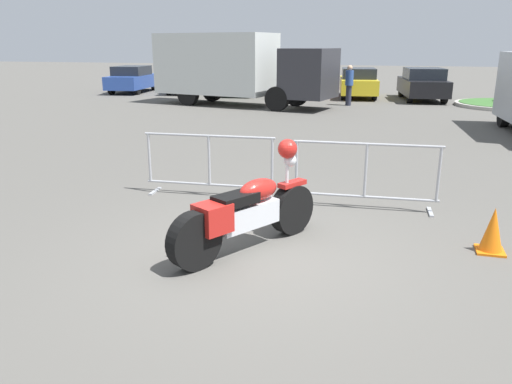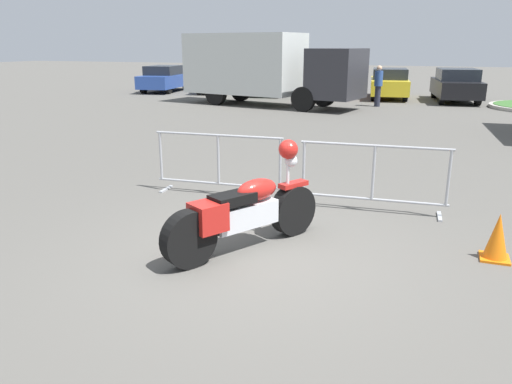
{
  "view_description": "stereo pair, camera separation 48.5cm",
  "coord_description": "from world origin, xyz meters",
  "px_view_note": "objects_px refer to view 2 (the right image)",
  "views": [
    {
      "loc": [
        1.49,
        -5.53,
        2.53
      ],
      "look_at": [
        -0.25,
        0.56,
        0.65
      ],
      "focal_mm": 35.0,
      "sensor_mm": 36.0,
      "label": 1
    },
    {
      "loc": [
        1.95,
        -5.38,
        2.53
      ],
      "look_at": [
        -0.25,
        0.56,
        0.65
      ],
      "focal_mm": 35.0,
      "sensor_mm": 36.0,
      "label": 2
    }
  ],
  "objects_px": {
    "crowd_barrier_far": "(373,177)",
    "box_truck": "(262,66)",
    "parked_car_white": "(219,79)",
    "parked_car_black": "(456,85)",
    "parked_car_yellow": "(389,83)",
    "pedestrian": "(378,84)",
    "parked_car_green": "(271,79)",
    "traffic_cone": "(497,237)",
    "motorcycle": "(245,211)",
    "crowd_barrier_near": "(218,164)",
    "parked_car_blue": "(165,78)",
    "parked_car_maroon": "(328,81)"
  },
  "relations": [
    {
      "from": "crowd_barrier_far",
      "to": "parked_car_black",
      "type": "distance_m",
      "value": 17.35
    },
    {
      "from": "parked_car_green",
      "to": "traffic_cone",
      "type": "relative_size",
      "value": 7.87
    },
    {
      "from": "parked_car_maroon",
      "to": "traffic_cone",
      "type": "height_order",
      "value": "parked_car_maroon"
    },
    {
      "from": "parked_car_white",
      "to": "parked_car_black",
      "type": "xyz_separation_m",
      "value": [
        12.06,
        -0.48,
        0.03
      ]
    },
    {
      "from": "motorcycle",
      "to": "parked_car_yellow",
      "type": "relative_size",
      "value": 0.49
    },
    {
      "from": "parked_car_green",
      "to": "traffic_cone",
      "type": "bearing_deg",
      "value": -161.61
    },
    {
      "from": "parked_car_green",
      "to": "parked_car_yellow",
      "type": "relative_size",
      "value": 1.06
    },
    {
      "from": "parked_car_white",
      "to": "box_truck",
      "type": "bearing_deg",
      "value": -146.88
    },
    {
      "from": "crowd_barrier_near",
      "to": "box_truck",
      "type": "xyz_separation_m",
      "value": [
        -3.79,
        12.86,
        1.08
      ]
    },
    {
      "from": "motorcycle",
      "to": "box_truck",
      "type": "bearing_deg",
      "value": 49.07
    },
    {
      "from": "box_truck",
      "to": "parked_car_green",
      "type": "distance_m",
      "value": 5.03
    },
    {
      "from": "crowd_barrier_near",
      "to": "parked_car_white",
      "type": "distance_m",
      "value": 19.5
    },
    {
      "from": "parked_car_green",
      "to": "parked_car_white",
      "type": "bearing_deg",
      "value": 80.3
    },
    {
      "from": "parked_car_green",
      "to": "traffic_cone",
      "type": "distance_m",
      "value": 21.16
    },
    {
      "from": "traffic_cone",
      "to": "crowd_barrier_near",
      "type": "bearing_deg",
      "value": 162.8
    },
    {
      "from": "crowd_barrier_near",
      "to": "parked_car_maroon",
      "type": "bearing_deg",
      "value": 96.42
    },
    {
      "from": "crowd_barrier_far",
      "to": "parked_car_green",
      "type": "distance_m",
      "value": 19.25
    },
    {
      "from": "crowd_barrier_far",
      "to": "parked_car_maroon",
      "type": "bearing_deg",
      "value": 104.59
    },
    {
      "from": "motorcycle",
      "to": "parked_car_green",
      "type": "bearing_deg",
      "value": 47.99
    },
    {
      "from": "crowd_barrier_far",
      "to": "traffic_cone",
      "type": "bearing_deg",
      "value": -38.46
    },
    {
      "from": "crowd_barrier_far",
      "to": "parked_car_blue",
      "type": "height_order",
      "value": "parked_car_blue"
    },
    {
      "from": "parked_car_maroon",
      "to": "pedestrian",
      "type": "xyz_separation_m",
      "value": [
        2.93,
        -3.61,
        0.15
      ]
    },
    {
      "from": "parked_car_green",
      "to": "parked_car_black",
      "type": "distance_m",
      "value": 9.06
    },
    {
      "from": "crowd_barrier_far",
      "to": "parked_car_green",
      "type": "relative_size",
      "value": 0.49
    },
    {
      "from": "crowd_barrier_far",
      "to": "parked_car_white",
      "type": "height_order",
      "value": "parked_car_white"
    },
    {
      "from": "crowd_barrier_far",
      "to": "parked_car_blue",
      "type": "relative_size",
      "value": 0.53
    },
    {
      "from": "parked_car_white",
      "to": "pedestrian",
      "type": "xyz_separation_m",
      "value": [
        8.96,
        -3.64,
        0.2
      ]
    },
    {
      "from": "motorcycle",
      "to": "parked_car_white",
      "type": "relative_size",
      "value": 0.49
    },
    {
      "from": "box_truck",
      "to": "parked_car_white",
      "type": "distance_m",
      "value": 6.55
    },
    {
      "from": "motorcycle",
      "to": "traffic_cone",
      "type": "height_order",
      "value": "motorcycle"
    },
    {
      "from": "parked_car_green",
      "to": "parked_car_black",
      "type": "height_order",
      "value": "parked_car_green"
    },
    {
      "from": "parked_car_white",
      "to": "parked_car_yellow",
      "type": "height_order",
      "value": "parked_car_white"
    },
    {
      "from": "parked_car_maroon",
      "to": "parked_car_black",
      "type": "distance_m",
      "value": 6.05
    },
    {
      "from": "crowd_barrier_far",
      "to": "parked_car_maroon",
      "type": "distance_m",
      "value": 18.34
    },
    {
      "from": "crowd_barrier_far",
      "to": "pedestrian",
      "type": "relative_size",
      "value": 1.35
    },
    {
      "from": "motorcycle",
      "to": "pedestrian",
      "type": "height_order",
      "value": "pedestrian"
    },
    {
      "from": "parked_car_black",
      "to": "traffic_cone",
      "type": "relative_size",
      "value": 7.73
    },
    {
      "from": "parked_car_yellow",
      "to": "pedestrian",
      "type": "bearing_deg",
      "value": 170.93
    },
    {
      "from": "parked_car_green",
      "to": "pedestrian",
      "type": "xyz_separation_m",
      "value": [
        5.95,
        -3.54,
        0.16
      ]
    },
    {
      "from": "crowd_barrier_far",
      "to": "box_truck",
      "type": "bearing_deg",
      "value": 116.49
    },
    {
      "from": "parked_car_yellow",
      "to": "parked_car_green",
      "type": "bearing_deg",
      "value": 82.81
    },
    {
      "from": "crowd_barrier_near",
      "to": "parked_car_green",
      "type": "xyz_separation_m",
      "value": [
        -5.01,
        17.67,
        0.21
      ]
    },
    {
      "from": "motorcycle",
      "to": "pedestrian",
      "type": "distance_m",
      "value": 16.22
    },
    {
      "from": "traffic_cone",
      "to": "parked_car_green",
      "type": "bearing_deg",
      "value": 116.11
    },
    {
      "from": "crowd_barrier_near",
      "to": "parked_car_blue",
      "type": "bearing_deg",
      "value": 122.77
    },
    {
      "from": "parked_car_maroon",
      "to": "traffic_cone",
      "type": "distance_m",
      "value": 20.09
    },
    {
      "from": "crowd_barrier_far",
      "to": "traffic_cone",
      "type": "distance_m",
      "value": 2.16
    },
    {
      "from": "crowd_barrier_near",
      "to": "parked_car_green",
      "type": "height_order",
      "value": "parked_car_green"
    },
    {
      "from": "parked_car_white",
      "to": "pedestrian",
      "type": "height_order",
      "value": "pedestrian"
    },
    {
      "from": "parked_car_green",
      "to": "crowd_barrier_far",
      "type": "bearing_deg",
      "value": -164.34
    }
  ]
}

